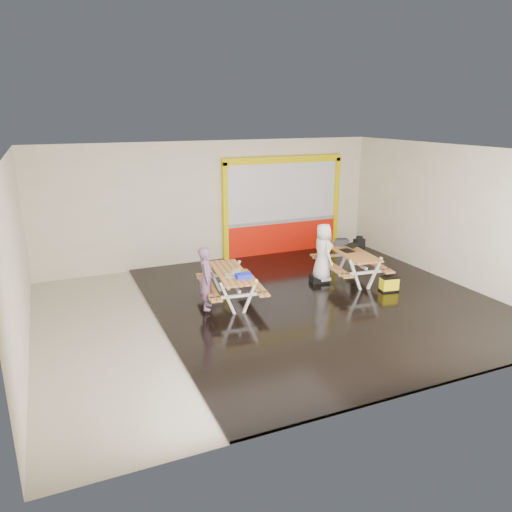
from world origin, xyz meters
name	(u,v)px	position (x,y,z in m)	size (l,w,h in m)	color
room	(273,234)	(0.00, 0.00, 1.75)	(10.02, 8.02, 3.52)	beige
deck	(320,300)	(1.25, 0.00, 0.03)	(7.50, 7.98, 0.05)	black
kiosk	(283,208)	(2.20, 3.93, 1.44)	(3.88, 0.16, 3.00)	red
picnic_table_left	(231,279)	(-0.72, 0.69, 0.59)	(1.52, 2.06, 0.77)	#BF7B3A
picnic_table_right	(350,258)	(2.67, 0.90, 0.63)	(1.60, 2.19, 0.82)	#BF7B3A
person_left	(206,278)	(-1.40, 0.39, 0.80)	(0.51, 0.34, 1.40)	#775072
person_right	(323,252)	(1.89, 1.00, 0.85)	(0.71, 0.46, 1.46)	white
laptop_left	(232,274)	(-0.79, 0.40, 0.82)	(0.44, 0.42, 0.15)	silver
laptop_right	(349,249)	(2.64, 0.94, 0.87)	(0.41, 0.37, 0.17)	black
blue_pouch	(243,276)	(-0.62, 0.17, 0.82)	(0.33, 0.23, 0.10)	#1C28E9
toolbox	(342,243)	(2.74, 1.45, 0.90)	(0.41, 0.32, 0.21)	black
backpack	(359,245)	(3.35, 1.52, 0.75)	(0.29, 0.19, 0.48)	black
dark_case	(319,279)	(1.83, 1.02, 0.13)	(0.44, 0.33, 0.17)	black
fluke_bag	(389,284)	(3.07, -0.21, 0.23)	(0.47, 0.34, 0.37)	black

